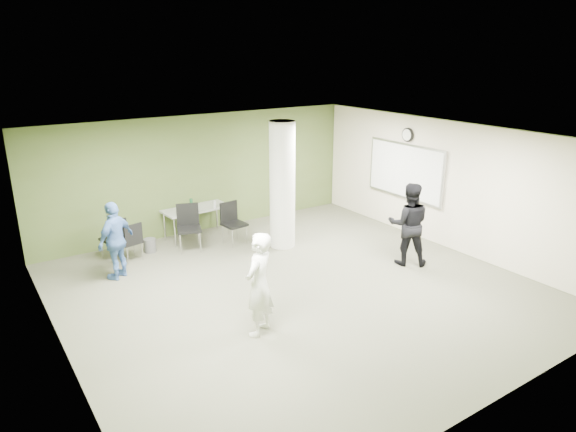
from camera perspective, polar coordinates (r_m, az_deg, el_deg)
floor at (r=9.58m, az=0.97°, el=-8.12°), size 8.00×8.00×0.00m
ceiling at (r=8.72m, az=1.07°, el=8.63°), size 8.00×8.00×0.00m
wall_back at (r=12.42m, az=-9.62°, el=4.66°), size 8.00×2.80×0.02m
wall_left at (r=7.65m, az=-24.51°, el=-5.37°), size 0.02×8.00×2.80m
wall_right_cream at (r=11.72m, az=17.32°, el=3.27°), size 0.02×8.00×2.80m
column at (r=11.18m, az=-0.63°, el=3.41°), size 0.56×0.56×2.80m
whiteboard at (r=12.40m, az=12.86°, el=4.91°), size 0.05×2.30×1.30m
wall_clock at (r=12.24m, az=13.14°, el=8.78°), size 0.06×0.32×0.32m
folding_table at (r=12.06m, az=-10.16°, el=0.67°), size 1.57×0.77×0.98m
wastebasket at (r=11.60m, az=-15.08°, el=-3.17°), size 0.26×0.26×0.30m
chair_back_left at (r=11.27m, az=-18.66°, el=-2.12°), size 0.54×0.54×0.90m
chair_back_right at (r=11.09m, az=-17.03°, el=-2.49°), size 0.50×0.50×0.84m
chair_table_left at (r=11.43m, az=-10.99°, el=-0.82°), size 0.64×0.64×1.01m
chair_table_right at (r=11.67m, az=-6.24°, el=-0.40°), size 0.52×0.52×0.95m
woman_white at (r=7.86m, az=-3.25°, el=-7.59°), size 0.72×0.65×1.66m
man_black at (r=10.65m, az=13.26°, el=-0.88°), size 1.06×1.03×1.71m
man_blue at (r=10.29m, az=-18.59°, el=-2.58°), size 0.95×0.80×1.53m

